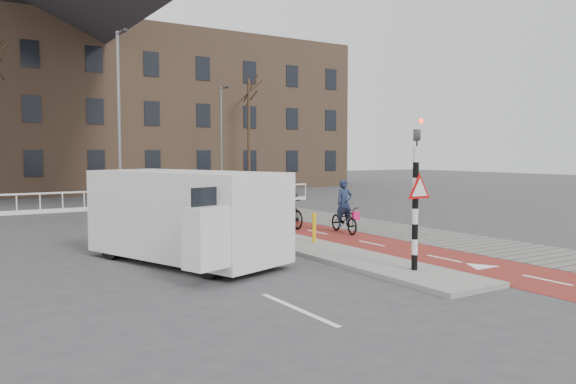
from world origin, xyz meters
TOP-DOWN VIEW (x-y plane):
  - ground at (0.00, 0.00)m, footprint 120.00×120.00m
  - bike_lane at (1.50, 10.00)m, footprint 2.50×60.00m
  - sidewalk at (4.30, 10.00)m, footprint 3.00×60.00m
  - curb_island at (-0.70, 4.00)m, footprint 1.80×16.00m
  - traffic_signal at (-0.60, -2.02)m, footprint 0.80×0.80m
  - bollard at (-0.30, 2.57)m, footprint 0.12×0.12m
  - cyclist_near at (2.21, 4.32)m, footprint 0.90×1.88m
  - cyclist_far at (1.20, 6.48)m, footprint 0.90×1.95m
  - van at (-4.57, 2.28)m, footprint 3.95×5.95m
  - railing at (-5.00, 17.00)m, footprint 28.00×0.10m
  - townhouse_row at (-3.00, 32.00)m, footprint 46.00×10.00m
  - tree_right at (9.25, 24.82)m, footprint 0.22×0.22m
  - streetlight_near at (-3.64, 11.80)m, footprint 0.12×0.12m
  - streetlight_right at (6.40, 23.44)m, footprint 0.12×0.12m

SIDE VIEW (x-z plane):
  - ground at x=0.00m, z-range 0.00..0.00m
  - bike_lane at x=1.50m, z-range 0.00..0.01m
  - sidewalk at x=4.30m, z-range 0.00..0.01m
  - curb_island at x=-0.70m, z-range 0.00..0.12m
  - railing at x=-5.00m, z-range -0.19..0.80m
  - bollard at x=-0.30m, z-range 0.12..1.03m
  - cyclist_near at x=2.21m, z-range -0.30..1.58m
  - cyclist_far at x=1.20m, z-range -0.17..1.90m
  - van at x=-4.57m, z-range 0.06..2.44m
  - traffic_signal at x=-0.60m, z-range 0.15..3.83m
  - streetlight_right at x=6.40m, z-range 0.00..7.32m
  - streetlight_near at x=-3.64m, z-range 0.00..7.77m
  - tree_right at x=9.25m, z-range 0.00..8.18m
  - townhouse_row at x=-3.00m, z-range -0.14..15.76m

